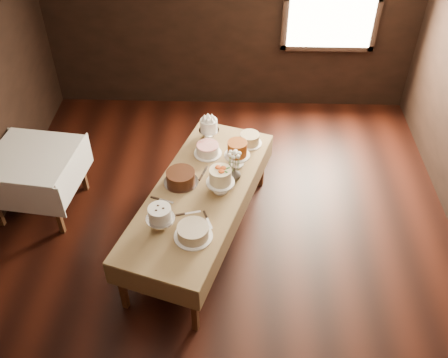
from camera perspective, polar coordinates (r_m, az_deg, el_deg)
floor at (r=5.26m, az=-0.07°, el=-9.23°), size 5.00×6.00×0.01m
wall_back at (r=6.87m, az=0.78°, el=18.60°), size 5.00×0.02×2.80m
display_table at (r=5.01m, az=-2.78°, el=-1.76°), size 1.53×2.42×0.70m
side_table at (r=5.74m, az=-20.96°, el=1.84°), size 0.99×0.99×0.75m
cake_meringue at (r=5.59m, az=-1.72°, el=5.70°), size 0.23×0.23×0.24m
cake_speckled at (r=5.52m, az=2.94°, el=4.53°), size 0.27×0.27×0.13m
cake_lattice at (r=5.38m, az=-1.86°, el=3.33°), size 0.30×0.30×0.11m
cake_caramel at (r=5.18m, az=1.50°, el=2.74°), size 0.28×0.28×0.31m
cake_chocolate at (r=5.03m, az=-4.93°, el=0.13°), size 0.41×0.41×0.14m
cake_flowers at (r=4.88m, az=-0.41°, el=-0.30°), size 0.28×0.28×0.29m
cake_swirl at (r=4.58m, az=-7.24°, el=-4.43°), size 0.27×0.27×0.24m
cake_cream at (r=4.50m, az=-3.53°, el=-6.05°), size 0.38×0.38×0.12m
cake_server_a at (r=4.75m, az=-3.56°, el=-3.81°), size 0.24×0.09×0.01m
cake_server_b at (r=4.65m, az=-1.70°, el=-5.03°), size 0.11×0.23×0.01m
cake_server_c at (r=5.19m, az=-2.18°, el=0.97°), size 0.09×0.24×0.01m
cake_server_d at (r=5.07m, az=0.65°, el=-0.17°), size 0.21×0.16×0.01m
cake_server_e at (r=4.89m, az=-6.59°, el=-2.50°), size 0.24×0.10×0.01m
flower_vase at (r=5.04m, az=1.14°, el=0.56°), size 0.19×0.19×0.15m
flower_bouquet at (r=4.92m, az=1.17°, el=2.26°), size 0.14×0.14×0.20m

